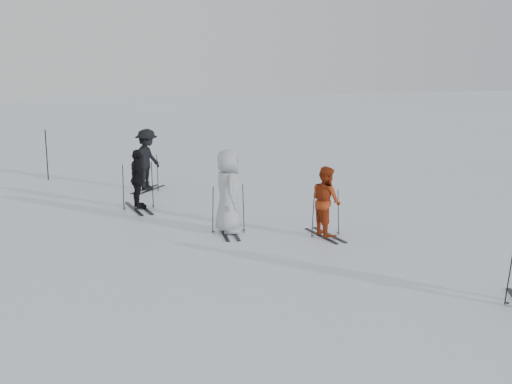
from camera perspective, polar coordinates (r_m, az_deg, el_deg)
ground at (r=14.67m, az=1.11°, el=-4.59°), size 120.00×120.00×0.00m
skier_red at (r=15.17m, az=6.25°, el=-0.89°), size 0.72×0.87×1.65m
skier_grey at (r=15.34m, az=-2.50°, el=-0.01°), size 0.73×1.04×2.01m
skier_uphill_left at (r=18.14m, az=-10.47°, el=1.06°), size 0.53×1.01×1.65m
skier_uphill_far at (r=20.74m, az=-9.67°, el=2.81°), size 1.34×1.42×1.93m
skis_red at (r=15.23m, az=6.23°, el=-1.86°), size 1.63×1.00×1.12m
skis_grey at (r=15.42m, az=-2.48°, el=-1.46°), size 1.74×1.04×1.21m
skis_uphill_left at (r=18.17m, az=-10.45°, el=0.59°), size 1.96×1.22×1.34m
skis_uphill_far at (r=20.80m, az=-9.63°, el=1.82°), size 1.83×1.70×1.20m
piste_marker at (r=23.32m, az=-18.11°, el=3.15°), size 0.05×0.05×1.75m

